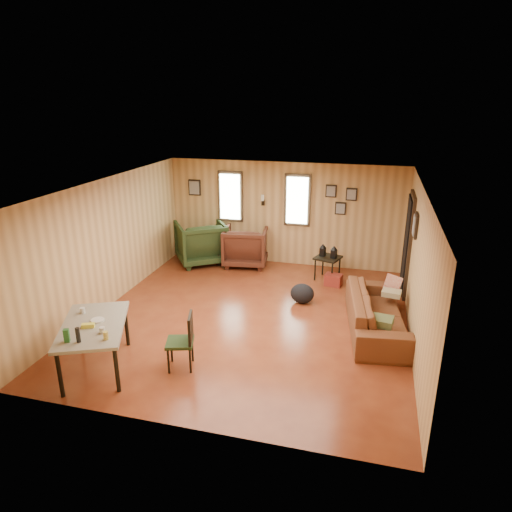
{
  "coord_description": "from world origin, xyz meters",
  "views": [
    {
      "loc": [
        1.99,
        -7.15,
        3.8
      ],
      "look_at": [
        0.0,
        0.4,
        1.05
      ],
      "focal_mm": 32.0,
      "sensor_mm": 36.0,
      "label": 1
    }
  ],
  "objects": [
    {
      "name": "room",
      "position": [
        0.17,
        0.27,
        1.21
      ],
      "size": [
        5.54,
        6.04,
        2.44
      ],
      "color": "brown",
      "rests_on": "ground"
    },
    {
      "name": "sofa",
      "position": [
        2.19,
        0.11,
        0.44
      ],
      "size": [
        0.95,
        2.31,
        0.88
      ],
      "primitive_type": "imported",
      "rotation": [
        0.0,
        0.0,
        1.7
      ],
      "color": "brown",
      "rests_on": "ground"
    },
    {
      "name": "recliner_brown",
      "position": [
        -0.84,
        2.63,
        0.51
      ],
      "size": [
        1.1,
        1.05,
        1.02
      ],
      "primitive_type": "imported",
      "rotation": [
        0.0,
        0.0,
        3.28
      ],
      "color": "#452014",
      "rests_on": "ground"
    },
    {
      "name": "recliner_green",
      "position": [
        -1.91,
        2.5,
        0.55
      ],
      "size": [
        1.46,
        1.44,
        1.11
      ],
      "primitive_type": "imported",
      "rotation": [
        0.0,
        0.0,
        -2.54
      ],
      "color": "#223317",
      "rests_on": "ground"
    },
    {
      "name": "end_table",
      "position": [
        -1.22,
        2.62,
        0.41
      ],
      "size": [
        0.61,
        0.57,
        0.73
      ],
      "rotation": [
        0.0,
        0.0,
        0.08
      ],
      "color": "black",
      "rests_on": "ground"
    },
    {
      "name": "side_table",
      "position": [
        1.13,
        2.2,
        0.54
      ],
      "size": [
        0.63,
        0.63,
        0.8
      ],
      "rotation": [
        0.0,
        0.0,
        -0.32
      ],
      "color": "black",
      "rests_on": "ground"
    },
    {
      "name": "cooler",
      "position": [
        1.3,
        1.89,
        0.12
      ],
      "size": [
        0.39,
        0.31,
        0.25
      ],
      "rotation": [
        0.0,
        0.0,
        -0.19
      ],
      "color": "maroon",
      "rests_on": "ground"
    },
    {
      "name": "backpack",
      "position": [
        0.8,
        0.86,
        0.2
      ],
      "size": [
        0.53,
        0.46,
        0.39
      ],
      "rotation": [
        0.0,
        0.0,
        0.28
      ],
      "color": "black",
      "rests_on": "ground"
    },
    {
      "name": "sofa_pillows",
      "position": [
        2.34,
        0.15,
        0.5
      ],
      "size": [
        0.6,
        1.67,
        0.34
      ],
      "rotation": [
        0.0,
        0.0,
        -0.16
      ],
      "color": "#4B552F",
      "rests_on": "sofa"
    },
    {
      "name": "dining_table",
      "position": [
        -1.73,
        -2.15,
        0.67
      ],
      "size": [
        1.37,
        1.66,
        0.94
      ],
      "rotation": [
        0.0,
        0.0,
        0.42
      ],
      "color": "gray",
      "rests_on": "ground"
    },
    {
      "name": "dining_chair",
      "position": [
        -0.51,
        -1.77,
        0.48
      ],
      "size": [
        0.48,
        0.48,
        0.85
      ],
      "rotation": [
        0.0,
        0.0,
        0.29
      ],
      "color": "#223317",
      "rests_on": "ground"
    }
  ]
}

